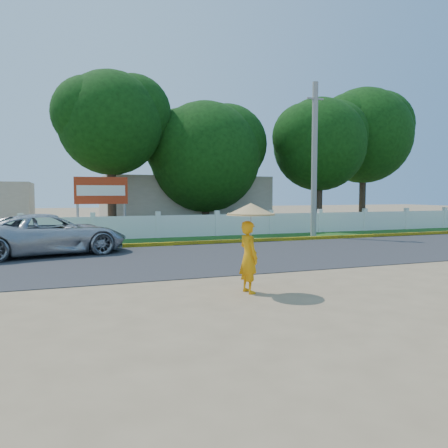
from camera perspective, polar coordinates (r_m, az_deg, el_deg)
name	(u,v)px	position (r m, az deg, el deg)	size (l,w,h in m)	color
ground	(253,283)	(10.61, 3.76, -7.74)	(120.00, 120.00, 0.00)	#9E8460
road	(198,257)	(14.77, -3.35, -4.36)	(60.00, 7.00, 0.02)	#38383A
grass_verge	(165,241)	(19.81, -7.75, -2.23)	(60.00, 3.50, 0.03)	#2D601E
curb	(174,244)	(18.16, -6.60, -2.58)	(40.00, 0.18, 0.16)	yellow
fence	(158,227)	(21.18, -8.61, -0.39)	(40.00, 0.10, 1.10)	silver
building_near	(182,202)	(28.43, -5.45, 2.87)	(10.00, 6.00, 3.20)	#B7AD99
utility_pole	(314,160)	(21.95, 11.71, 8.13)	(0.28, 0.28, 7.53)	gray
vehicle	(50,234)	(16.47, -21.77, -1.26)	(2.41, 5.22, 1.45)	#ACAFB5
monk_with_parasol	(250,235)	(9.44, 3.37, -1.38)	(1.07, 1.07, 1.95)	orange
billboard	(101,194)	(21.85, -15.74, 3.82)	(2.50, 0.13, 2.95)	gray
tree_row	(232,142)	(25.93, 1.08, 10.60)	(35.00, 7.39, 9.23)	#473828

